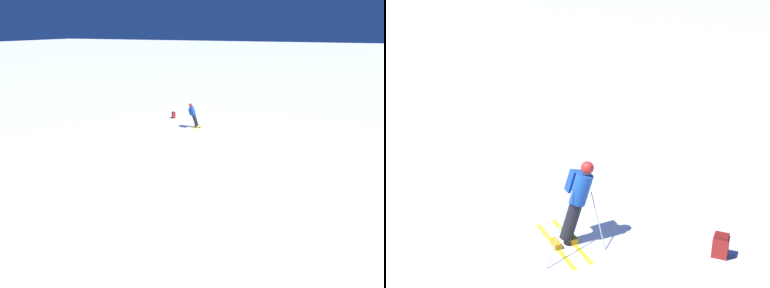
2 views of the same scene
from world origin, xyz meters
TOP-DOWN VIEW (x-y plane):
  - ground_plane at (0.00, 0.00)m, footprint 300.00×300.00m
  - skier at (0.26, 0.05)m, footprint 1.29×1.71m
  - spare_backpack at (2.55, -1.56)m, footprint 0.37×0.37m

SIDE VIEW (x-z plane):
  - ground_plane at x=0.00m, z-range 0.00..0.00m
  - spare_backpack at x=2.55m, z-range -0.01..0.49m
  - skier at x=0.26m, z-range 0.08..1.85m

